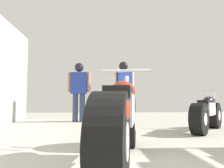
# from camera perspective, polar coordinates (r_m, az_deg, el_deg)

# --- Properties ---
(ground_plane) EXTENTS (16.68, 16.68, 0.00)m
(ground_plane) POSITION_cam_1_polar(r_m,az_deg,el_deg) (3.95, 6.22, -12.97)
(ground_plane) COLOR #A8A399
(motorcycle_maroon_cruiser) EXTENTS (0.76, 2.14, 1.00)m
(motorcycle_maroon_cruiser) POSITION_cam_1_polar(r_m,az_deg,el_deg) (2.17, 2.17, -8.91)
(motorcycle_maroon_cruiser) COLOR black
(motorcycle_maroon_cruiser) RESTS_ON ground_plane
(motorcycle_black_naked) EXTENTS (1.32, 1.56, 0.86)m
(motorcycle_black_naked) POSITION_cam_1_polar(r_m,az_deg,el_deg) (4.84, 22.96, -6.91)
(motorcycle_black_naked) COLOR black
(motorcycle_black_naked) RESTS_ON ground_plane
(mechanic_in_blue) EXTENTS (0.68, 0.28, 1.72)m
(mechanic_in_blue) POSITION_cam_1_polar(r_m,az_deg,el_deg) (6.60, -8.39, -0.57)
(mechanic_in_blue) COLOR #2D3851
(mechanic_in_blue) RESTS_ON ground_plane
(mechanic_with_helmet) EXTENTS (0.69, 0.40, 1.78)m
(mechanic_with_helmet) POSITION_cam_1_polar(r_m,az_deg,el_deg) (6.69, 2.95, -0.33)
(mechanic_with_helmet) COLOR #384766
(mechanic_with_helmet) RESTS_ON ground_plane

